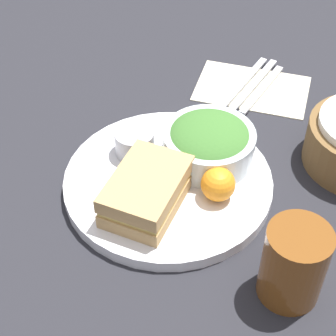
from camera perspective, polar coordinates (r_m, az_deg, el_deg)
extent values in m
plane|color=#232328|center=(0.82, 0.00, -1.94)|extent=(4.00, 4.00, 0.00)
cylinder|color=silver|center=(0.81, 0.00, -1.48)|extent=(0.30, 0.30, 0.02)
cube|color=tan|center=(0.76, -2.16, -3.13)|extent=(0.14, 0.10, 0.02)
cube|color=#E5C666|center=(0.75, -2.19, -2.36)|extent=(0.13, 0.10, 0.01)
cube|color=tan|center=(0.74, -2.22, -1.57)|extent=(0.14, 0.10, 0.02)
cylinder|color=silver|center=(0.82, 4.16, 2.33)|extent=(0.14, 0.14, 0.05)
ellipsoid|color=#3D702D|center=(0.81, 4.22, 3.09)|extent=(0.12, 0.12, 0.04)
cylinder|color=#B7B7BC|center=(0.83, -3.41, 2.61)|extent=(0.06, 0.06, 0.04)
sphere|color=orange|center=(0.77, 5.11, -1.65)|extent=(0.05, 0.05, 0.05)
cylinder|color=brown|center=(0.68, 12.65, -9.49)|extent=(0.08, 0.08, 0.11)
cube|color=beige|center=(1.01, 8.54, 8.02)|extent=(0.13, 0.19, 0.00)
cube|color=silver|center=(1.01, 7.64, 8.57)|extent=(0.17, 0.06, 0.01)
cube|color=silver|center=(1.01, 8.57, 8.23)|extent=(0.18, 0.06, 0.01)
cube|color=silver|center=(1.00, 9.50, 7.89)|extent=(0.15, 0.05, 0.01)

